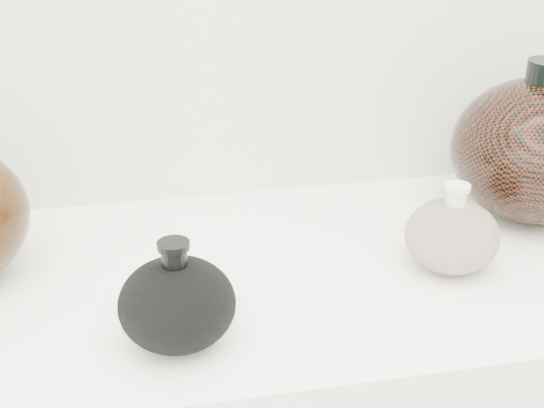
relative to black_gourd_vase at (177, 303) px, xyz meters
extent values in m
cube|color=white|center=(0.14, 0.14, -0.07)|extent=(1.20, 0.50, 0.03)
ellipsoid|color=black|center=(0.00, 0.00, 0.00)|extent=(0.16, 0.16, 0.10)
cylinder|color=black|center=(0.00, 0.00, 0.06)|extent=(0.04, 0.04, 0.03)
cylinder|color=black|center=(0.00, 0.00, 0.07)|extent=(0.04, 0.04, 0.01)
ellipsoid|color=beige|center=(0.36, 0.10, 0.00)|extent=(0.12, 0.12, 0.10)
cylinder|color=beige|center=(0.36, 0.10, 0.05)|extent=(0.03, 0.03, 0.03)
cylinder|color=beige|center=(0.36, 0.10, 0.06)|extent=(0.03, 0.03, 0.01)
ellipsoid|color=black|center=(0.55, 0.22, 0.05)|extent=(0.31, 0.31, 0.21)
camera|label=1|loc=(-0.04, -0.71, 0.45)|focal=50.00mm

